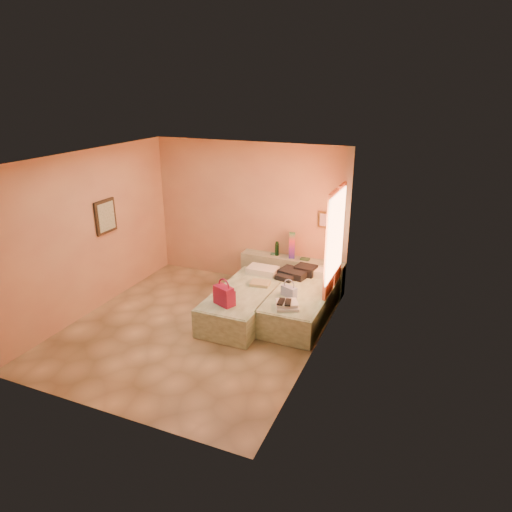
{
  "coord_description": "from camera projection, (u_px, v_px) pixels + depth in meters",
  "views": [
    {
      "loc": [
        3.51,
        -5.77,
        3.8
      ],
      "look_at": [
        0.74,
        0.85,
        1.09
      ],
      "focal_mm": 32.0,
      "sensor_mm": 36.0,
      "label": 1
    }
  ],
  "objects": [
    {
      "name": "khaki_garment",
      "position": [
        260.0,
        283.0,
        7.99
      ],
      "size": [
        0.36,
        0.31,
        0.06
      ],
      "primitive_type": "cube",
      "rotation": [
        0.0,
        0.0,
        0.15
      ],
      "color": "tan",
      "rests_on": "bed_left"
    },
    {
      "name": "blue_handbag",
      "position": [
        289.0,
        292.0,
        7.53
      ],
      "size": [
        0.29,
        0.22,
        0.17
      ],
      "primitive_type": "cube",
      "rotation": [
        0.0,
        0.0,
        -0.41
      ],
      "color": "#3F5499",
      "rests_on": "bed_right"
    },
    {
      "name": "bed_left",
      "position": [
        245.0,
        303.0,
        7.89
      ],
      "size": [
        0.91,
        2.0,
        0.5
      ],
      "primitive_type": "cube",
      "rotation": [
        0.0,
        0.0,
        -0.0
      ],
      "color": "beige",
      "rests_on": "ground"
    },
    {
      "name": "headboard_ledge",
      "position": [
        292.0,
        273.0,
        8.93
      ],
      "size": [
        2.05,
        0.3,
        0.65
      ],
      "primitive_type": "cube",
      "color": "#B4BC99",
      "rests_on": "ground"
    },
    {
      "name": "clothes_pile",
      "position": [
        296.0,
        272.0,
        8.31
      ],
      "size": [
        0.63,
        0.63,
        0.16
      ],
      "primitive_type": "cube",
      "rotation": [
        0.0,
        0.0,
        -0.18
      ],
      "color": "black",
      "rests_on": "bed_right"
    },
    {
      "name": "green_book",
      "position": [
        305.0,
        259.0,
        8.71
      ],
      "size": [
        0.17,
        0.12,
        0.03
      ],
      "primitive_type": "cube",
      "rotation": [
        0.0,
        0.0,
        0.0
      ],
      "color": "#27492C",
      "rests_on": "headboard_ledge"
    },
    {
      "name": "magenta_handbag",
      "position": [
        224.0,
        295.0,
        7.24
      ],
      "size": [
        0.39,
        0.31,
        0.32
      ],
      "primitive_type": "cube",
      "rotation": [
        0.0,
        0.0,
        -0.41
      ],
      "color": "maroon",
      "rests_on": "bed_left"
    },
    {
      "name": "towel_stack",
      "position": [
        287.0,
        305.0,
        7.15
      ],
      "size": [
        0.44,
        0.41,
        0.1
      ],
      "primitive_type": "cube",
      "rotation": [
        0.0,
        0.0,
        0.4
      ],
      "color": "white",
      "rests_on": "bed_right"
    },
    {
      "name": "ground",
      "position": [
        195.0,
        328.0,
        7.59
      ],
      "size": [
        4.5,
        4.5,
        0.0
      ],
      "primitive_type": "plane",
      "color": "tan",
      "rests_on": "ground"
    },
    {
      "name": "small_dish",
      "position": [
        273.0,
        254.0,
        8.98
      ],
      "size": [
        0.14,
        0.14,
        0.03
      ],
      "primitive_type": "cylinder",
      "rotation": [
        0.0,
        0.0,
        0.36
      ],
      "color": "#498665",
      "rests_on": "headboard_ledge"
    },
    {
      "name": "sandal_pair",
      "position": [
        284.0,
        302.0,
        7.11
      ],
      "size": [
        0.21,
        0.26,
        0.02
      ],
      "primitive_type": "cube",
      "rotation": [
        0.0,
        0.0,
        0.14
      ],
      "color": "black",
      "rests_on": "towel_stack"
    },
    {
      "name": "flower_vase",
      "position": [
        332.0,
        257.0,
        8.54
      ],
      "size": [
        0.2,
        0.2,
        0.23
      ],
      "primitive_type": "cube",
      "rotation": [
        0.0,
        0.0,
        0.11
      ],
      "color": "silver",
      "rests_on": "headboard_ledge"
    },
    {
      "name": "bed_right",
      "position": [
        301.0,
        304.0,
        7.86
      ],
      "size": [
        0.91,
        2.0,
        0.5
      ],
      "primitive_type": "cube",
      "rotation": [
        0.0,
        0.0,
        -0.0
      ],
      "color": "beige",
      "rests_on": "ground"
    },
    {
      "name": "water_bottle",
      "position": [
        277.0,
        249.0,
        8.9
      ],
      "size": [
        0.09,
        0.09,
        0.27
      ],
      "primitive_type": "cylinder",
      "rotation": [
        0.0,
        0.0,
        0.3
      ],
      "color": "#123217",
      "rests_on": "headboard_ledge"
    },
    {
      "name": "rainbow_box",
      "position": [
        292.0,
        245.0,
        8.73
      ],
      "size": [
        0.14,
        0.14,
        0.51
      ],
      "primitive_type": "cube",
      "rotation": [
        0.0,
        0.0,
        0.3
      ],
      "color": "maroon",
      "rests_on": "headboard_ledge"
    },
    {
      "name": "room_walls",
      "position": [
        219.0,
        217.0,
        7.37
      ],
      "size": [
        4.02,
        4.51,
        2.81
      ],
      "color": "tan",
      "rests_on": "ground"
    }
  ]
}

